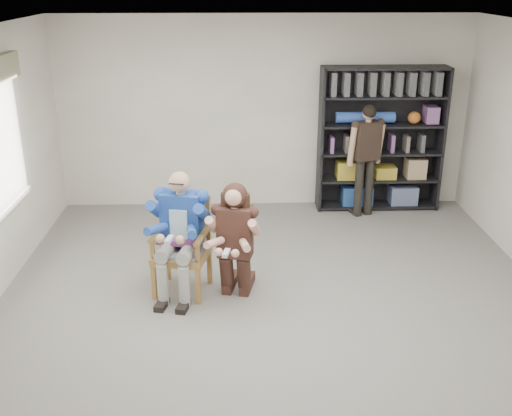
{
  "coord_description": "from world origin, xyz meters",
  "views": [
    {
      "loc": [
        -0.38,
        -5.13,
        3.29
      ],
      "look_at": [
        -0.2,
        0.6,
        1.05
      ],
      "focal_mm": 42.0,
      "sensor_mm": 36.0,
      "label": 1
    }
  ],
  "objects_px": {
    "kneeling_woman": "(235,243)",
    "standing_man": "(366,161)",
    "seated_man": "(181,234)",
    "armchair": "(181,247)",
    "bookshelf": "(381,140)"
  },
  "relations": [
    {
      "from": "kneeling_woman",
      "to": "standing_man",
      "type": "xyz_separation_m",
      "value": [
        1.86,
        2.32,
        0.18
      ]
    },
    {
      "from": "seated_man",
      "to": "standing_man",
      "type": "xyz_separation_m",
      "value": [
        2.44,
        2.2,
        0.12
      ]
    },
    {
      "from": "standing_man",
      "to": "kneeling_woman",
      "type": "bearing_deg",
      "value": -147.69
    },
    {
      "from": "armchair",
      "to": "standing_man",
      "type": "height_order",
      "value": "standing_man"
    },
    {
      "from": "seated_man",
      "to": "bookshelf",
      "type": "xyz_separation_m",
      "value": [
        2.71,
        2.51,
        0.35
      ]
    },
    {
      "from": "armchair",
      "to": "kneeling_woman",
      "type": "distance_m",
      "value": 0.6
    },
    {
      "from": "kneeling_woman",
      "to": "standing_man",
      "type": "relative_size",
      "value": 0.78
    },
    {
      "from": "seated_man",
      "to": "bookshelf",
      "type": "distance_m",
      "value": 3.71
    },
    {
      "from": "bookshelf",
      "to": "standing_man",
      "type": "distance_m",
      "value": 0.47
    },
    {
      "from": "seated_man",
      "to": "standing_man",
      "type": "height_order",
      "value": "standing_man"
    },
    {
      "from": "seated_man",
      "to": "kneeling_woman",
      "type": "bearing_deg",
      "value": 0.62
    },
    {
      "from": "armchair",
      "to": "standing_man",
      "type": "distance_m",
      "value": 3.3
    },
    {
      "from": "armchair",
      "to": "standing_man",
      "type": "xyz_separation_m",
      "value": [
        2.44,
        2.2,
        0.28
      ]
    },
    {
      "from": "bookshelf",
      "to": "kneeling_woman",
      "type": "bearing_deg",
      "value": -128.99
    },
    {
      "from": "armchair",
      "to": "bookshelf",
      "type": "xyz_separation_m",
      "value": [
        2.71,
        2.51,
        0.51
      ]
    }
  ]
}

